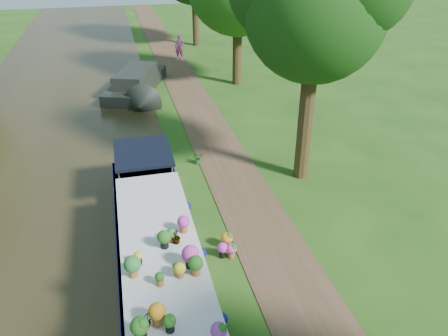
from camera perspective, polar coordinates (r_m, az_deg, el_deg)
ground at (r=14.10m, az=0.25°, el=-8.70°), size 100.00×100.00×0.00m
canal_water at (r=14.19m, az=-24.47°, el=-11.46°), size 10.00×100.00×0.02m
towpath at (r=14.37m, az=4.94°, el=-7.92°), size 2.20×100.00×0.03m
plant_boat at (r=11.39m, az=-7.92°, el=-14.26°), size 2.29×13.52×2.25m
second_boat at (r=26.84m, az=-11.37°, el=10.80°), size 4.31×7.86×1.43m
pedestrian_pink at (r=33.61m, az=-5.84°, el=15.43°), size 0.78×0.63×1.85m
verge_plant at (r=18.13m, az=-3.47°, el=1.29°), size 0.50×0.46×0.48m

